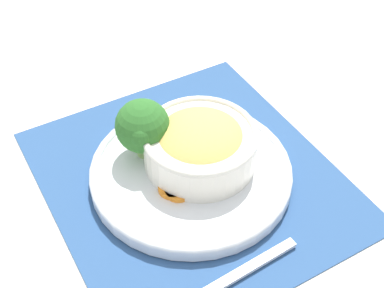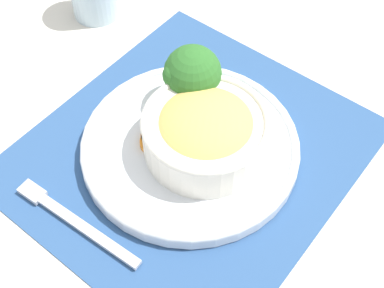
% 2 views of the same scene
% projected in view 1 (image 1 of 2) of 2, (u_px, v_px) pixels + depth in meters
% --- Properties ---
extents(ground_plane, '(4.00, 4.00, 0.00)m').
position_uv_depth(ground_plane, '(191.00, 179.00, 0.75)').
color(ground_plane, beige).
extents(placemat, '(0.46, 0.42, 0.00)m').
position_uv_depth(placemat, '(191.00, 178.00, 0.75)').
color(placemat, '#2D5184').
rests_on(placemat, ground_plane).
extents(plate, '(0.28, 0.28, 0.02)m').
position_uv_depth(plate, '(191.00, 171.00, 0.74)').
color(plate, silver).
rests_on(plate, placemat).
extents(bowl, '(0.16, 0.16, 0.07)m').
position_uv_depth(bowl, '(200.00, 144.00, 0.73)').
color(bowl, silver).
rests_on(bowl, plate).
extents(broccoli_floret, '(0.08, 0.08, 0.09)m').
position_uv_depth(broccoli_floret, '(142.00, 126.00, 0.72)').
color(broccoli_floret, '#84AD5B').
rests_on(broccoli_floret, plate).
extents(carrot_slice_near, '(0.04, 0.04, 0.01)m').
position_uv_depth(carrot_slice_near, '(172.00, 188.00, 0.71)').
color(carrot_slice_near, orange).
rests_on(carrot_slice_near, plate).
extents(carrot_slice_middle, '(0.04, 0.04, 0.01)m').
position_uv_depth(carrot_slice_middle, '(179.00, 190.00, 0.71)').
color(carrot_slice_middle, orange).
rests_on(carrot_slice_middle, plate).
extents(fork, '(0.04, 0.18, 0.01)m').
position_uv_depth(fork, '(221.00, 284.00, 0.62)').
color(fork, silver).
rests_on(fork, placemat).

